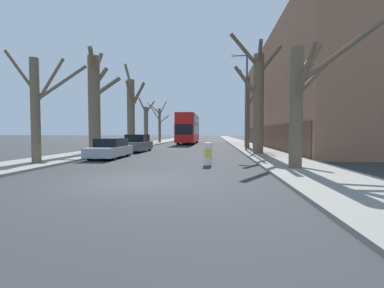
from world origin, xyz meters
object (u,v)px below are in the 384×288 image
Objects in this scene: street_tree_left_0 at (37,107)px; street_tree_right_0 at (301,99)px; double_decker_bus at (188,127)px; parked_car_1 at (137,144)px; street_tree_left_2 at (131,110)px; street_tree_left_4 at (159,123)px; traffic_bollard at (208,154)px; street_tree_left_3 at (146,123)px; parked_car_0 at (110,149)px; street_tree_right_1 at (258,99)px; street_tree_right_2 at (248,110)px; street_tree_left_1 at (95,100)px; lamp_post at (246,98)px.

street_tree_right_0 is at bearing -2.84° from street_tree_left_0.
double_decker_bus is 17.03m from parked_car_1.
street_tree_left_2 is 1.55× the size of street_tree_right_0.
traffic_bollard is at bearing -72.90° from street_tree_left_4.
street_tree_right_0 is at bearing -59.58° from street_tree_left_3.
street_tree_left_2 reaches higher than street_tree_left_3.
street_tree_left_4 is 1.66× the size of parked_car_0.
street_tree_left_4 is at bearing 90.04° from street_tree_left_0.
parked_car_0 is 3.57× the size of traffic_bollard.
double_decker_bus is 25.76m from traffic_bollard.
street_tree_right_1 is (-0.53, 8.06, 1.07)m from street_tree_right_0.
street_tree_right_1 is at bearing -48.16° from street_tree_left_3.
street_tree_right_2 is (0.20, 7.38, -0.21)m from street_tree_right_1.
street_tree_right_1 reaches higher than traffic_bollard.
street_tree_left_0 is 6.64m from street_tree_left_1.
street_tree_right_1 is (12.21, -13.64, 1.32)m from street_tree_left_3.
traffic_bollard is (8.49, -13.65, -3.48)m from street_tree_left_2.
street_tree_right_0 is at bearing -84.18° from lamp_post.
street_tree_left_1 is 1.17× the size of street_tree_left_4.
street_tree_left_3 is at bearing 97.61° from parked_car_0.
street_tree_left_2 is at bearing -178.42° from street_tree_right_2.
street_tree_left_2 is at bearing 89.84° from street_tree_left_0.
street_tree_left_0 is at bearing -88.95° from street_tree_left_1.
street_tree_left_3 is 0.90× the size of street_tree_left_4.
street_tree_right_2 is at bearing 50.40° from street_tree_left_0.
street_tree_right_0 is at bearing -23.23° from parked_car_0.
traffic_bollard is (8.68, -20.25, -2.29)m from street_tree_left_3.
street_tree_left_0 reaches higher than traffic_bollard.
street_tree_left_0 is 12.61m from street_tree_right_0.
street_tree_left_1 reaches higher than street_tree_left_3.
street_tree_left_2 reaches higher than street_tree_right_0.
parked_car_1 is at bearing 135.73° from street_tree_right_0.
street_tree_right_2 is 11.86m from parked_car_1.
parked_car_0 is (2.17, -24.75, -2.63)m from street_tree_left_4.
street_tree_left_4 is at bearing 131.69° from street_tree_right_2.
lamp_post reaches higher than double_decker_bus.
street_tree_right_0 is at bearing -50.27° from street_tree_left_2.
street_tree_left_2 is at bearing 88.85° from street_tree_left_1.
street_tree_left_0 is 4.93× the size of traffic_bollard.
street_tree_left_4 is 29.18m from traffic_bollard.
street_tree_right_2 is at bearing -48.31° from street_tree_left_4.
lamp_post is (-0.77, -4.61, 0.67)m from street_tree_right_2.
lamp_post is (9.34, 0.66, 3.94)m from parked_car_1.
parked_car_0 is at bearing -132.68° from street_tree_right_2.
street_tree_right_1 is 0.75× the size of double_decker_bus.
double_decker_bus is at bearing 79.38° from street_tree_left_0.
traffic_bollard is (6.38, -8.72, -0.13)m from parked_car_1.
street_tree_left_0 is 8.89m from traffic_bollard.
street_tree_left_2 is (0.16, 7.94, -0.02)m from street_tree_left_1.
street_tree_right_1 is 2.87m from lamp_post.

